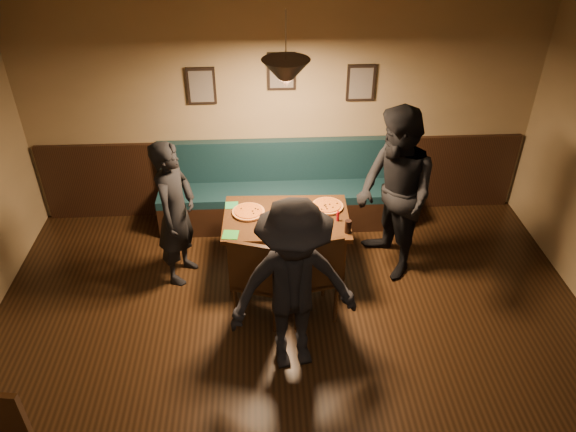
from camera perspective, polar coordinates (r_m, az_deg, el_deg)
The scene contains 22 objects.
ceiling at distance 2.72m, azimuth 2.50°, elevation 9.63°, with size 7.00×7.00×0.00m, color silver.
wall_back at distance 6.48m, azimuth -0.67°, elevation 11.16°, with size 6.00×6.00×0.00m, color #8C704F.
wainscot at distance 6.86m, azimuth -0.61°, elevation 4.12°, with size 5.88×0.06×1.00m, color black.
booth_bench at distance 6.63m, azimuth -0.50°, elevation 2.95°, with size 3.00×0.60×1.00m, color #0F232D, non-canonical shape.
picture_left at distance 6.37m, azimuth -9.00°, elevation 13.23°, with size 0.32×0.04×0.42m, color black.
picture_center at distance 6.29m, azimuth -0.68°, elevation 14.82°, with size 0.32×0.04×0.42m, color black.
picture_right at distance 6.44m, azimuth 7.58°, elevation 13.59°, with size 0.32×0.04×0.42m, color black.
pendant_lamp at distance 5.03m, azimuth -0.22°, elevation 14.64°, with size 0.44×0.44×0.25m, color black.
dining_table at distance 5.94m, azimuth -0.18°, elevation -2.89°, with size 1.31×0.85×0.70m, color #32200E.
chair_near_left at distance 5.29m, azimuth -2.90°, elevation -6.14°, with size 0.46×0.46×1.03m, color #33130E, non-canonical shape.
chair_near_right at distance 5.31m, azimuth 2.44°, elevation -5.80°, with size 0.46×0.46×1.05m, color black, non-canonical shape.
diner_left at distance 5.73m, azimuth -11.61°, elevation 0.29°, with size 0.59×0.39×1.61m, color black.
diner_right at distance 5.75m, azimuth 11.06°, elevation 2.13°, with size 0.92×0.71×1.89m, color black.
diner_front at distance 4.62m, azimuth 0.61°, elevation -7.60°, with size 1.10×0.63×1.71m, color black.
pizza_a at distance 5.79m, azimuth -4.15°, elevation 0.43°, with size 0.35×0.35×0.04m, color gold.
pizza_b at distance 5.61m, azimuth -0.17°, elevation -0.75°, with size 0.34×0.34×0.04m, color orange.
pizza_c at distance 5.89m, azimuth 4.12°, elevation 1.04°, with size 0.34×0.34×0.04m, color gold.
soda_glass at distance 5.50m, azimuth 6.26°, elevation -1.10°, with size 0.07×0.07×0.14m, color black.
tabasco_bottle at distance 5.66m, azimuth 5.22°, elevation 0.08°, with size 0.03×0.03×0.13m, color #AA0513.
napkin_a at distance 5.95m, azimuth -5.88°, elevation 1.12°, with size 0.14×0.14×0.01m, color #20783B.
napkin_b at distance 5.50m, azimuth -6.01°, elevation -1.95°, with size 0.16×0.16×0.01m, color #1E7320.
cutlery_set at distance 5.45m, azimuth -0.38°, elevation -2.11°, with size 0.02×0.20×0.00m, color silver.
Camera 1 is at (-0.25, -2.47, 3.93)m, focal length 34.15 mm.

